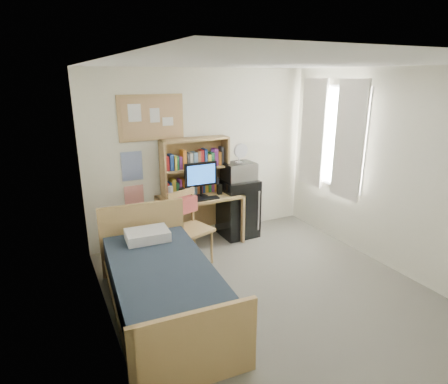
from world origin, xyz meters
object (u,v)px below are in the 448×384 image
monitor (201,180)px  speaker_right (219,189)px  desk_chair (192,229)px  bed (164,292)px  bulletin_board (151,118)px  speaker_left (182,194)px  desk_fan (239,154)px  desk (200,220)px  microwave (239,171)px  mini_fridge (238,207)px

monitor → speaker_right: monitor is taller
desk_chair → bed: 1.22m
bulletin_board → monitor: size_ratio=1.78×
bed → monitor: (1.06, 1.46, 0.74)m
monitor → speaker_left: size_ratio=2.97×
monitor → desk_chair: bearing=-125.4°
monitor → desk_fan: desk_fan is taller
desk_fan → desk_chair: bearing=-151.7°
bulletin_board → monitor: bearing=-32.3°
bulletin_board → monitor: 1.13m
desk → bed: (-1.06, -1.52, -0.10)m
bed → monitor: bearing=57.5°
desk_chair → monitor: 0.80m
bed → desk: bearing=58.6°
bed → speaker_right: (1.36, 1.46, 0.56)m
bulletin_board → bed: 2.50m
desk → microwave: bearing=1.3°
mini_fridge → speaker_right: size_ratio=6.07×
speaker_left → bed: bearing=-117.4°
bed → speaker_right: size_ratio=13.65×
speaker_left → speaker_right: size_ratio=1.16×
desk_chair → desk_fan: bearing=11.0°
mini_fridge → monitor: bearing=-172.9°
desk → desk_chair: bearing=-122.4°
speaker_right → desk_fan: desk_fan is taller
monitor → desk_fan: (0.67, 0.07, 0.31)m
bed → monitor: monitor is taller
desk_chair → speaker_left: (0.05, 0.50, 0.35)m
bulletin_board → desk_chair: bulletin_board is taller
desk_chair → microwave: (1.02, 0.57, 0.56)m
speaker_right → monitor: bearing=-180.0°
microwave → desk_fan: size_ratio=1.73×
bed → microwave: (1.73, 1.53, 0.78)m
bulletin_board → speaker_right: (0.89, -0.37, -1.08)m
microwave → desk_chair: bearing=-151.7°
monitor → desk_fan: 0.74m
bed → microwave: bearing=45.1°
desk → microwave: 0.95m
monitor → speaker_right: 0.35m
bed → speaker_right: bearing=50.6°
monitor → speaker_left: bearing=-180.0°
mini_fridge → bed: mini_fridge is taller
desk_chair → bed: (-0.71, -0.96, -0.22)m
mini_fridge → speaker_left: (-0.97, -0.09, 0.39)m
mini_fridge → speaker_left: speaker_left is taller
desk_chair → speaker_left: bearing=65.6°
bed → desk_fan: 2.54m
desk_chair → mini_fridge: desk_chair is taller
bulletin_board → desk: size_ratio=0.77×
mini_fridge → monitor: monitor is taller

